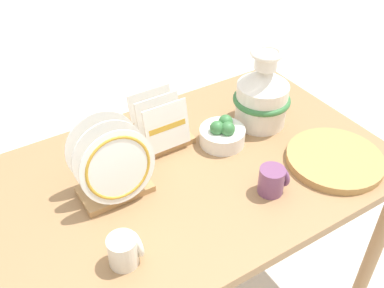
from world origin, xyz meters
The scene contains 8 objects.
display_table centered at (0.00, 0.00, 0.66)m, with size 1.35×0.85×0.75m.
ceramic_vase centered at (0.37, 0.10, 0.87)m, with size 0.21×0.21×0.30m.
dish_rack_round_plates centered at (-0.26, 0.03, 0.85)m, with size 0.24×0.16×0.26m.
dish_rack_square_plates centered at (-0.02, 0.18, 0.80)m, with size 0.22×0.15×0.19m.
wicker_charger_stack centered at (0.43, -0.23, 0.76)m, with size 0.33×0.33×0.03m.
mug_cream_glaze centered at (-0.35, -0.22, 0.79)m, with size 0.09×0.08×0.09m.
mug_plum_glaze centered at (0.16, -0.22, 0.79)m, with size 0.09×0.08×0.09m.
fruit_bowl centered at (0.17, 0.07, 0.79)m, with size 0.16×0.16×0.10m.
Camera 1 is at (-0.60, -0.96, 1.75)m, focal length 42.00 mm.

